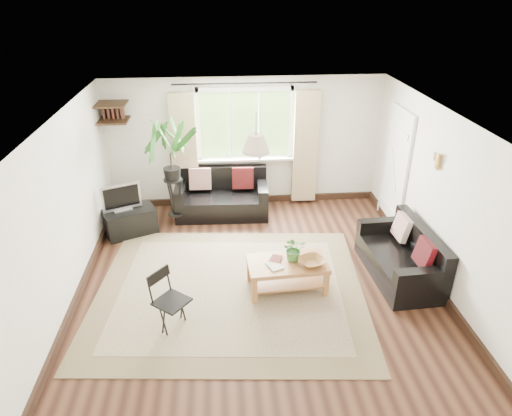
{
  "coord_description": "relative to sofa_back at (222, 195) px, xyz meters",
  "views": [
    {
      "loc": [
        -0.48,
        -5.24,
        3.93
      ],
      "look_at": [
        0.0,
        0.4,
        1.05
      ],
      "focal_mm": 32.0,
      "sensor_mm": 36.0,
      "label": 1
    }
  ],
  "objects": [
    {
      "name": "floor",
      "position": [
        0.47,
        -2.28,
        -0.39
      ],
      "size": [
        5.5,
        5.5,
        0.0
      ],
      "primitive_type": "plane",
      "color": "black",
      "rests_on": "ground"
    },
    {
      "name": "ceiling",
      "position": [
        0.47,
        -2.28,
        2.01
      ],
      "size": [
        5.5,
        5.5,
        0.0
      ],
      "primitive_type": "plane",
      "rotation": [
        3.14,
        0.0,
        0.0
      ],
      "color": "white",
      "rests_on": "floor"
    },
    {
      "name": "wall_back",
      "position": [
        0.47,
        0.47,
        0.81
      ],
      "size": [
        5.0,
        0.02,
        2.4
      ],
      "primitive_type": "cube",
      "color": "white",
      "rests_on": "floor"
    },
    {
      "name": "wall_front",
      "position": [
        0.47,
        -5.03,
        0.81
      ],
      "size": [
        5.0,
        0.02,
        2.4
      ],
      "primitive_type": "cube",
      "color": "white",
      "rests_on": "floor"
    },
    {
      "name": "wall_left",
      "position": [
        -2.03,
        -2.28,
        0.81
      ],
      "size": [
        0.02,
        5.5,
        2.4
      ],
      "primitive_type": "cube",
      "color": "white",
      "rests_on": "floor"
    },
    {
      "name": "wall_right",
      "position": [
        2.97,
        -2.28,
        0.81
      ],
      "size": [
        0.02,
        5.5,
        2.4
      ],
      "primitive_type": "cube",
      "color": "white",
      "rests_on": "floor"
    },
    {
      "name": "rug",
      "position": [
        0.06,
        -2.34,
        -0.38
      ],
      "size": [
        3.96,
        3.48,
        0.02
      ],
      "primitive_type": "cube",
      "rotation": [
        0.0,
        0.0,
        -0.09
      ],
      "color": "#B7AD8E",
      "rests_on": "floor"
    },
    {
      "name": "window",
      "position": [
        0.47,
        0.43,
        1.16
      ],
      "size": [
        2.5,
        0.16,
        2.16
      ],
      "primitive_type": null,
      "color": "white",
      "rests_on": "wall_back"
    },
    {
      "name": "door",
      "position": [
        2.94,
        -0.58,
        0.61
      ],
      "size": [
        0.06,
        0.96,
        2.06
      ],
      "primitive_type": "cube",
      "color": "silver",
      "rests_on": "wall_right"
    },
    {
      "name": "corner_shelf",
      "position": [
        -1.78,
        0.22,
        1.5
      ],
      "size": [
        0.5,
        0.5,
        0.34
      ],
      "primitive_type": null,
      "color": "black",
      "rests_on": "wall_back"
    },
    {
      "name": "pendant_lamp",
      "position": [
        0.47,
        -1.88,
        1.66
      ],
      "size": [
        0.36,
        0.36,
        0.54
      ],
      "primitive_type": null,
      "color": "beige",
      "rests_on": "ceiling"
    },
    {
      "name": "wall_sconce",
      "position": [
        2.9,
        -1.98,
        1.35
      ],
      "size": [
        0.12,
        0.12,
        0.28
      ],
      "primitive_type": null,
      "color": "beige",
      "rests_on": "wall_right"
    },
    {
      "name": "sofa_back",
      "position": [
        0.0,
        0.0,
        0.0
      ],
      "size": [
        1.68,
        0.89,
        0.78
      ],
      "primitive_type": null,
      "rotation": [
        0.0,
        0.0,
        -0.04
      ],
      "color": "black",
      "rests_on": "floor"
    },
    {
      "name": "sofa_right",
      "position": [
        2.52,
        -2.17,
        -0.03
      ],
      "size": [
        1.58,
        0.86,
        0.73
      ],
      "primitive_type": null,
      "rotation": [
        0.0,
        0.0,
        -1.52
      ],
      "color": "black",
      "rests_on": "floor"
    },
    {
      "name": "coffee_table",
      "position": [
        0.86,
        -2.35,
        -0.17
      ],
      "size": [
        1.12,
        0.66,
        0.44
      ],
      "primitive_type": null,
      "rotation": [
        0.0,
        0.0,
        0.06
      ],
      "color": "#995C32",
      "rests_on": "floor"
    },
    {
      "name": "table_plant",
      "position": [
        0.95,
        -2.3,
        0.23
      ],
      "size": [
        0.33,
        0.29,
        0.35
      ],
      "primitive_type": "imported",
      "rotation": [
        0.0,
        0.0,
        0.07
      ],
      "color": "#346B2B",
      "rests_on": "coffee_table"
    },
    {
      "name": "bowl",
      "position": [
        1.18,
        -2.43,
        0.1
      ],
      "size": [
        0.44,
        0.44,
        0.08
      ],
      "primitive_type": "imported",
      "rotation": [
        0.0,
        0.0,
        0.34
      ],
      "color": "brown",
      "rests_on": "coffee_table"
    },
    {
      "name": "book_a",
      "position": [
        0.59,
        -2.47,
        0.06
      ],
      "size": [
        0.25,
        0.28,
        0.02
      ],
      "primitive_type": "imported",
      "rotation": [
        0.0,
        0.0,
        0.39
      ],
      "color": "silver",
      "rests_on": "coffee_table"
    },
    {
      "name": "book_b",
      "position": [
        0.63,
        -2.25,
        0.06
      ],
      "size": [
        0.22,
        0.25,
        0.02
      ],
      "primitive_type": "imported",
      "rotation": [
        0.0,
        0.0,
        -0.4
      ],
      "color": "#5E2825",
      "rests_on": "coffee_table"
    },
    {
      "name": "tv_stand",
      "position": [
        -1.56,
        -0.57,
        -0.17
      ],
      "size": [
        0.94,
        0.76,
        0.44
      ],
      "primitive_type": "cube",
      "rotation": [
        0.0,
        0.0,
        0.41
      ],
      "color": "black",
      "rests_on": "floor"
    },
    {
      "name": "tv",
      "position": [
        -1.66,
        -0.57,
        0.3
      ],
      "size": [
        0.67,
        0.45,
        0.49
      ],
      "primitive_type": null,
      "rotation": [
        0.0,
        0.0,
        0.41
      ],
      "color": "#A5A5AA",
      "rests_on": "tv_stand"
    },
    {
      "name": "palm_stand",
      "position": [
        -0.82,
        -0.33,
        0.55
      ],
      "size": [
        0.81,
        0.81,
        1.89
      ],
      "primitive_type": null,
      "rotation": [
        0.0,
        0.0,
        -0.11
      ],
      "color": "black",
      "rests_on": "floor"
    },
    {
      "name": "folding_chair",
      "position": [
        -0.66,
        -3.02,
        -0.0
      ],
      "size": [
        0.57,
        0.57,
        0.78
      ],
      "primitive_type": null,
      "rotation": [
        0.0,
        0.0,
        0.89
      ],
      "color": "black",
      "rests_on": "floor"
    },
    {
      "name": "sill_plant",
      "position": [
        0.72,
        0.35,
        0.68
      ],
      "size": [
        0.14,
        0.1,
        0.27
      ],
      "primitive_type": "imported",
      "color": "#2D6023",
      "rests_on": "window"
    }
  ]
}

